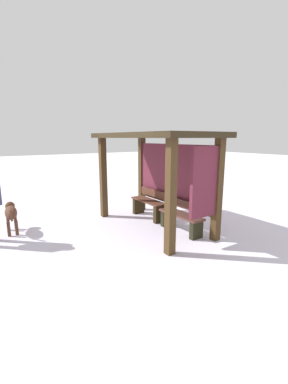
% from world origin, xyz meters
% --- Properties ---
extents(ground_plane, '(60.00, 60.00, 0.00)m').
position_xyz_m(ground_plane, '(0.00, 0.00, 0.00)').
color(ground_plane, white).
extents(bus_shelter, '(3.37, 1.71, 2.31)m').
position_xyz_m(bus_shelter, '(0.09, 0.17, 1.76)').
color(bus_shelter, '#422E17').
rests_on(bus_shelter, ground).
extents(bench_left_inside, '(1.24, 0.40, 0.78)m').
position_xyz_m(bench_left_inside, '(-0.67, 0.37, 0.36)').
color(bench_left_inside, '#573123').
rests_on(bench_left_inside, ground).
extents(bench_center_inside, '(1.24, 0.36, 0.73)m').
position_xyz_m(bench_center_inside, '(0.67, 0.36, 0.35)').
color(bench_center_inside, '#523128').
rests_on(bench_center_inside, ground).
extents(dog, '(1.03, 0.32, 0.68)m').
position_xyz_m(dog, '(-1.53, -3.00, 0.47)').
color(dog, '#533222').
rests_on(dog, ground).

